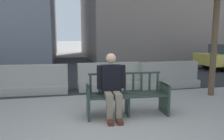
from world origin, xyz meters
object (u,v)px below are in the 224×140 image
Objects in this scene: street_bench at (127,97)px; seated_person at (112,84)px; jersey_barrier_centre at (109,78)px; jersey_barrier_right at (168,77)px; jersey_barrier_left at (33,82)px.

seated_person is at bearing -173.25° from street_bench.
seated_person is (-0.34, -0.04, 0.29)m from street_bench.
jersey_barrier_centre is 1.95m from jersey_barrier_right.
jersey_barrier_left is at bearing 178.61° from jersey_barrier_right.
street_bench is 3.06m from jersey_barrier_right.
seated_person is at bearing -136.45° from jersey_barrier_right.
street_bench is at bearing 6.75° from seated_person.
seated_person reaches higher than jersey_barrier_right.
jersey_barrier_centre is 0.99× the size of jersey_barrier_right.
seated_person is 0.65× the size of jersey_barrier_centre.
street_bench is at bearing -47.17° from jersey_barrier_left.
street_bench reaches higher than jersey_barrier_left.
seated_person reaches higher than street_bench.
street_bench is 0.85× the size of jersey_barrier_right.
jersey_barrier_left is 1.00× the size of jersey_barrier_right.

